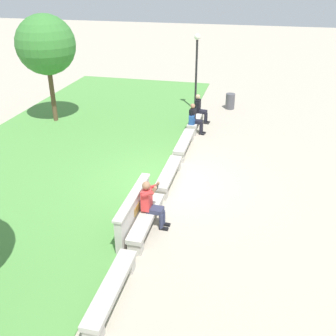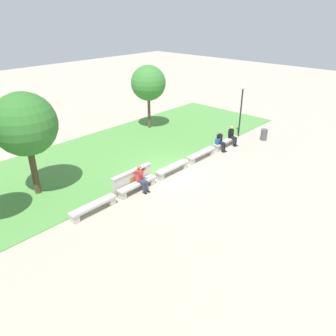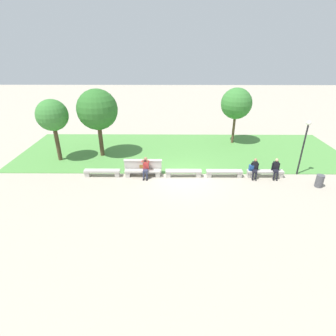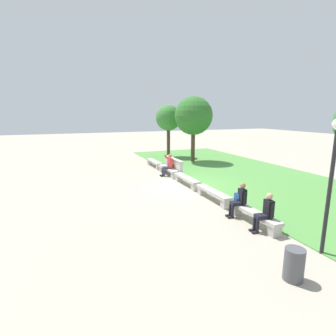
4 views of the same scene
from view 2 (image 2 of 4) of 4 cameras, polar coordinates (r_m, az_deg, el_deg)
The scene contains 16 objects.
ground_plane at distance 17.81m, azimuth 0.76°, elevation -0.93°, with size 80.00×80.00×0.00m, color #A89E8C.
grass_strip at distance 20.70m, azimuth -8.32°, elevation 2.84°, with size 24.61×8.00×0.03m, color #518E42.
bench_main at distance 14.72m, azimuth -12.87°, elevation -6.59°, with size 2.27×0.40×0.45m.
bench_near at distance 16.06m, azimuth -5.40°, elevation -3.04°, with size 2.27×0.40×0.45m.
bench_mid at distance 17.67m, azimuth 0.77°, elevation -0.04°, with size 2.27×0.40×0.45m.
bench_far at distance 19.50m, azimuth 5.84°, elevation 2.42°, with size 2.27×0.40×0.45m.
bench_end at distance 21.48m, azimuth 10.03°, elevation 4.43°, with size 2.27×0.40×0.45m.
backrest_wall_with_plaque at distance 16.18m, azimuth -6.25°, elevation -2.00°, with size 2.43×0.24×1.01m.
person_photographer at distance 15.92m, azimuth -4.73°, elevation -1.52°, with size 0.48×0.73×1.32m.
person_distant at distance 20.75m, azimuth 9.15°, elevation 4.79°, with size 0.48×0.71×1.26m.
person_companion at distance 21.79m, azimuth 11.10°, elevation 5.68°, with size 0.47×0.71×1.26m.
backpack at distance 20.67m, azimuth 8.65°, elevation 4.60°, with size 0.28×0.24×0.43m.
tree_left_background at distance 15.84m, azimuth -23.66°, elevation 6.92°, with size 2.85×2.85×4.92m.
tree_right_background at distance 23.90m, azimuth -3.44°, elevation 14.53°, with size 2.47×2.47×4.57m.
trash_bin at distance 23.22m, azimuth 16.37°, elevation 5.60°, with size 0.44×0.44×0.75m, color #4C4C51.
lamp_post at distance 22.89m, azimuth 12.68°, elevation 10.94°, with size 0.28×0.28×3.56m.
Camera 2 is at (-11.85, -10.55, 8.09)m, focal length 35.00 mm.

